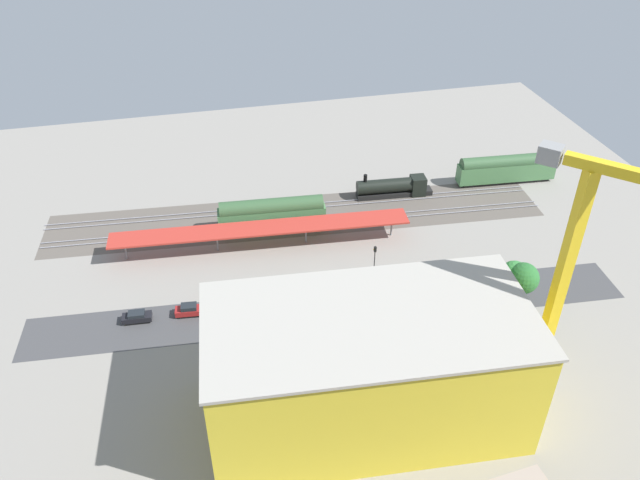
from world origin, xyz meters
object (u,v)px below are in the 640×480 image
(passenger_coach, at_px, (507,168))
(street_tree_0, at_px, (523,278))
(freight_coach_far, at_px, (272,213))
(street_tree_1, at_px, (514,275))
(street_tree_3, at_px, (492,279))
(box_truck_1, at_px, (380,325))
(parked_car_0, at_px, (421,274))
(tower_crane, at_px, (584,266))
(construction_building, at_px, (368,370))
(parked_car_5, at_px, (189,310))
(street_tree_2, at_px, (340,305))
(parked_car_3, at_px, (281,295))
(platform_canopy_near, at_px, (261,228))
(parked_car_2, at_px, (333,288))
(parked_car_6, at_px, (137,317))
(traffic_light, at_px, (375,259))
(parked_car_1, at_px, (373,283))
(parked_car_4, at_px, (236,305))
(locomotive, at_px, (395,187))
(box_truck_0, at_px, (277,335))

(passenger_coach, height_order, street_tree_0, street_tree_0)
(freight_coach_far, relative_size, street_tree_1, 2.62)
(street_tree_3, bearing_deg, passenger_coach, -120.36)
(passenger_coach, distance_m, street_tree_3, 39.29)
(passenger_coach, xyz_separation_m, box_truck_1, (37.56, 36.12, -1.48))
(parked_car_0, bearing_deg, street_tree_3, 131.07)
(passenger_coach, distance_m, tower_crane, 56.15)
(parked_car_0, bearing_deg, construction_building, 55.76)
(freight_coach_far, bearing_deg, parked_car_5, 51.65)
(street_tree_2, bearing_deg, freight_coach_far, -79.92)
(parked_car_3, bearing_deg, parked_car_5, 2.29)
(platform_canopy_near, bearing_deg, parked_car_5, 48.12)
(freight_coach_far, relative_size, street_tree_0, 2.44)
(box_truck_1, relative_size, street_tree_0, 1.27)
(parked_car_2, xyz_separation_m, parked_car_6, (29.73, 0.14, 0.04))
(parked_car_0, distance_m, construction_building, 30.04)
(traffic_light, bearing_deg, parked_car_1, 69.94)
(parked_car_0, bearing_deg, parked_car_4, 1.46)
(parked_car_4, relative_size, box_truck_1, 0.47)
(parked_car_2, distance_m, construction_building, 25.21)
(parked_car_3, height_order, parked_car_4, parked_car_4)
(parked_car_3, bearing_deg, parked_car_1, 178.16)
(locomotive, relative_size, parked_car_6, 3.42)
(construction_building, height_order, tower_crane, tower_crane)
(parked_car_2, relative_size, box_truck_1, 0.49)
(parked_car_0, bearing_deg, freight_coach_far, -43.32)
(parked_car_5, distance_m, street_tree_3, 44.99)
(parked_car_0, relative_size, box_truck_1, 0.47)
(passenger_coach, xyz_separation_m, parked_car_2, (41.71, 25.36, -2.40))
(parked_car_0, bearing_deg, parked_car_1, 2.61)
(box_truck_0, bearing_deg, passenger_coach, -146.38)
(locomotive, xyz_separation_m, parked_car_6, (48.33, 25.49, -1.08))
(parked_car_2, relative_size, construction_building, 0.13)
(parked_car_4, xyz_separation_m, parked_car_5, (6.98, -0.29, 0.01))
(parked_car_1, xyz_separation_m, parked_car_6, (36.07, -0.21, -0.07))
(parked_car_2, height_order, construction_building, construction_building)
(street_tree_0, bearing_deg, traffic_light, -29.09)
(street_tree_1, xyz_separation_m, traffic_light, (18.69, -9.42, -0.65))
(parked_car_4, height_order, box_truck_0, box_truck_0)
(parked_car_4, xyz_separation_m, box_truck_1, (-19.33, 10.04, 0.82))
(street_tree_0, bearing_deg, passenger_coach, -113.85)
(street_tree_1, distance_m, street_tree_3, 3.62)
(locomotive, height_order, street_tree_0, street_tree_0)
(parked_car_3, bearing_deg, traffic_light, -176.89)
(platform_canopy_near, bearing_deg, parked_car_3, 92.78)
(locomotive, relative_size, passenger_coach, 0.75)
(parked_car_4, bearing_deg, parked_car_3, -173.01)
(parked_car_0, relative_size, street_tree_1, 0.64)
(street_tree_1, xyz_separation_m, street_tree_2, (26.75, 0.37, -0.32))
(parked_car_2, bearing_deg, parked_car_4, 2.75)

